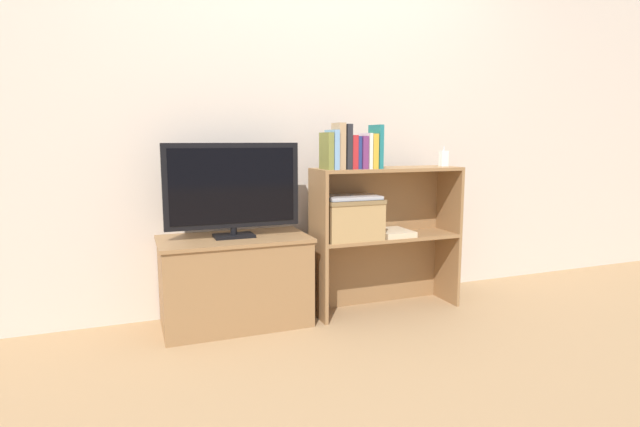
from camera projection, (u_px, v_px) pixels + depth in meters
ground_plane at (329, 325)px, 2.83m from camera, size 16.00×16.00×0.00m
wall_back at (301, 114)px, 3.08m from camera, size 10.00×0.05×2.40m
tv_stand at (235, 281)px, 2.82m from camera, size 0.82×0.45×0.50m
tv at (233, 188)px, 2.74m from camera, size 0.74×0.14×0.52m
bookshelf_lower_tier at (381, 261)px, 3.12m from camera, size 0.91×0.28×0.46m
bookshelf_upper_tier at (383, 191)px, 3.06m from camera, size 0.91×0.28×0.41m
book_olive at (326, 151)px, 2.79m from camera, size 0.03×0.15×0.21m
book_skyblue at (332, 150)px, 2.80m from camera, size 0.03×0.16×0.22m
book_tan at (339, 146)px, 2.81m from camera, size 0.04×0.12×0.26m
book_charcoal at (345, 147)px, 2.83m from camera, size 0.03×0.14×0.25m
book_crimson at (351, 152)px, 2.84m from camera, size 0.03×0.13×0.19m
book_navy at (356, 153)px, 2.85m from camera, size 0.02×0.13×0.18m
book_plum at (361, 152)px, 2.86m from camera, size 0.03×0.15×0.19m
book_ivory at (365, 151)px, 2.87m from camera, size 0.02×0.16×0.20m
book_mustard at (371, 151)px, 2.89m from camera, size 0.03×0.15×0.20m
book_teal at (376, 147)px, 2.89m from camera, size 0.02×0.15×0.25m
baby_monitor at (444, 158)px, 3.12m from camera, size 0.05×0.04×0.13m
storage_basket_left at (351, 217)px, 2.92m from camera, size 0.34×0.25×0.24m
laptop at (351, 197)px, 2.91m from camera, size 0.32×0.21×0.02m
magazine_stack at (393, 233)px, 3.05m from camera, size 0.20×0.24×0.03m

